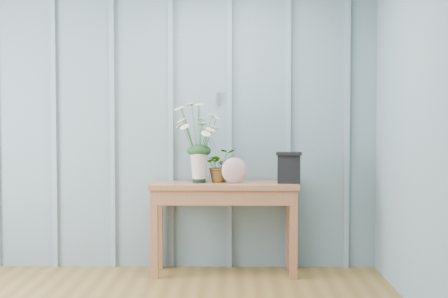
{
  "coord_description": "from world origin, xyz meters",
  "views": [
    {
      "loc": [
        0.8,
        -3.6,
        1.29
      ],
      "look_at": [
        0.71,
        1.94,
        1.03
      ],
      "focal_mm": 55.0,
      "sensor_mm": 36.0,
      "label": 1
    }
  ],
  "objects_px": {
    "sideboard": "(224,197)",
    "carved_box": "(289,167)",
    "felt_disc_vessel": "(234,170)",
    "daisy_vase": "(199,131)"
  },
  "relations": [
    {
      "from": "felt_disc_vessel",
      "to": "carved_box",
      "type": "bearing_deg",
      "value": -12.31
    },
    {
      "from": "daisy_vase",
      "to": "felt_disc_vessel",
      "type": "relative_size",
      "value": 3.24
    },
    {
      "from": "daisy_vase",
      "to": "carved_box",
      "type": "height_order",
      "value": "daisy_vase"
    },
    {
      "from": "daisy_vase",
      "to": "carved_box",
      "type": "relative_size",
      "value": 2.68
    },
    {
      "from": "felt_disc_vessel",
      "to": "carved_box",
      "type": "relative_size",
      "value": 0.83
    },
    {
      "from": "sideboard",
      "to": "carved_box",
      "type": "height_order",
      "value": "carved_box"
    },
    {
      "from": "daisy_vase",
      "to": "felt_disc_vessel",
      "type": "xyz_separation_m",
      "value": [
        0.29,
        -0.04,
        -0.32
      ]
    },
    {
      "from": "felt_disc_vessel",
      "to": "carved_box",
      "type": "distance_m",
      "value": 0.45
    },
    {
      "from": "sideboard",
      "to": "daisy_vase",
      "type": "bearing_deg",
      "value": 179.02
    },
    {
      "from": "sideboard",
      "to": "felt_disc_vessel",
      "type": "height_order",
      "value": "felt_disc_vessel"
    }
  ]
}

